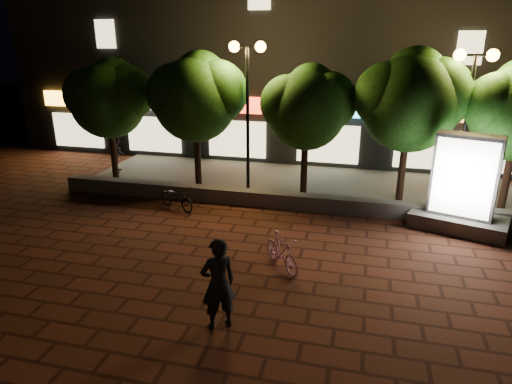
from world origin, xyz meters
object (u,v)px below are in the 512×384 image
(street_lamp_left, at_px, (247,79))
(street_lamp_right, at_px, (471,89))
(tree_far_left, at_px, (110,96))
(pedestrian, at_px, (118,152))
(scooter_parked, at_px, (177,198))
(rider, at_px, (218,284))
(scooter_pink, at_px, (282,252))
(tree_left, at_px, (197,94))
(tree_mid, at_px, (308,105))
(tree_right, at_px, (412,97))
(ad_kiosk, at_px, (462,192))

(street_lamp_left, height_order, street_lamp_right, street_lamp_left)
(tree_far_left, height_order, pedestrian, tree_far_left)
(scooter_parked, bearing_deg, street_lamp_left, -14.05)
(pedestrian, bearing_deg, tree_far_left, -172.65)
(rider, bearing_deg, pedestrian, -87.44)
(scooter_pink, bearing_deg, tree_left, 86.57)
(tree_left, height_order, rider, tree_left)
(tree_mid, relative_size, tree_right, 0.89)
(tree_left, height_order, tree_mid, tree_left)
(tree_far_left, height_order, tree_right, tree_right)
(tree_right, height_order, pedestrian, tree_right)
(scooter_pink, bearing_deg, tree_far_left, 103.67)
(tree_far_left, height_order, street_lamp_left, street_lamp_left)
(street_lamp_right, distance_m, rider, 10.04)
(street_lamp_right, height_order, scooter_parked, street_lamp_right)
(street_lamp_left, relative_size, scooter_pink, 3.42)
(tree_right, relative_size, ad_kiosk, 1.74)
(rider, bearing_deg, street_lamp_right, -161.84)
(pedestrian, bearing_deg, tree_left, -119.84)
(tree_mid, distance_m, street_lamp_left, 2.22)
(tree_right, relative_size, pedestrian, 3.11)
(tree_left, bearing_deg, rider, -66.97)
(tree_left, xyz_separation_m, pedestrian, (-3.88, 0.76, -2.55))
(tree_left, bearing_deg, ad_kiosk, -12.57)
(tree_far_left, relative_size, tree_left, 0.95)
(rider, relative_size, pedestrian, 1.17)
(tree_far_left, height_order, scooter_parked, tree_far_left)
(tree_left, relative_size, scooter_pink, 3.22)
(tree_left, height_order, scooter_pink, tree_left)
(tree_right, relative_size, street_lamp_left, 0.98)
(tree_left, relative_size, tree_right, 0.97)
(rider, bearing_deg, tree_mid, -130.74)
(tree_right, bearing_deg, rider, -115.31)
(pedestrian, bearing_deg, scooter_parked, -147.75)
(street_lamp_right, relative_size, rider, 2.62)
(tree_left, xyz_separation_m, street_lamp_left, (1.95, -0.26, 0.58))
(ad_kiosk, relative_size, rider, 1.53)
(tree_far_left, bearing_deg, street_lamp_left, -2.76)
(tree_left, height_order, pedestrian, tree_left)
(scooter_parked, bearing_deg, tree_far_left, 81.55)
(tree_left, distance_m, ad_kiosk, 9.31)
(tree_far_left, bearing_deg, scooter_pink, -35.90)
(tree_mid, relative_size, scooter_pink, 2.97)
(street_lamp_right, xyz_separation_m, ad_kiosk, (-0.14, -1.70, -2.74))
(tree_mid, distance_m, scooter_parked, 5.40)
(scooter_pink, height_order, scooter_parked, scooter_pink)
(tree_far_left, distance_m, street_lamp_right, 12.47)
(tree_mid, distance_m, street_lamp_right, 5.00)
(tree_far_left, distance_m, scooter_pink, 9.93)
(tree_right, bearing_deg, tree_left, -180.00)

